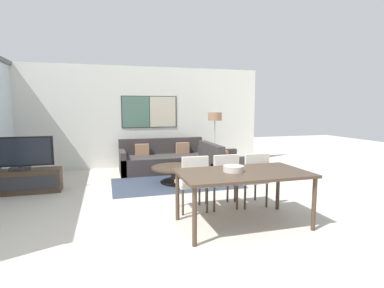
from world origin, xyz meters
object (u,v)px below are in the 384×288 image
Objects in this scene: dining_chair_left at (193,180)px; tv_console at (21,182)px; coffee_table at (176,171)px; dining_table at (243,177)px; television at (19,153)px; dining_chair_right at (253,176)px; dining_chair_centre at (223,178)px; sofa_main at (164,161)px; sofa_side at (224,167)px; floor_lamp at (215,120)px; fruit_bowl at (233,168)px.

tv_console is at bearing 146.78° from dining_chair_left.
dining_table reaches higher than coffee_table.
dining_chair_right is (4.01, -1.96, -0.27)m from television.
dining_chair_right is (0.91, -1.87, 0.24)m from coffee_table.
dining_chair_left is 0.53m from dining_chair_centre.
sofa_main is at bearing 90.00° from coffee_table.
dining_chair_centre reaches higher than coffee_table.
dining_chair_left is (-0.53, 0.73, -0.18)m from dining_table.
sofa_side is 2.91m from dining_table.
tv_console is 1.60× the size of dining_chair_centre.
floor_lamp is at bearing -8.89° from sofa_side.
television is at bearing 91.15° from sofa_side.
fruit_bowl is (3.35, -2.61, 0.59)m from tv_console.
television is 0.91× the size of sofa_side.
dining_chair_left is at bearing -179.09° from dining_chair_centre.
television is 1.35× the size of dining_chair_left.
dining_chair_centre reaches higher than sofa_main.
dining_chair_centre is at bearing -83.11° from sofa_main.
dining_chair_right is 0.60× the size of floor_lamp.
sofa_main is 7.86× the size of fruit_bowl.
dining_table is 1.97× the size of dining_chair_left.
television reaches higher than dining_chair_right.
floor_lamp is (1.01, 3.86, 0.62)m from dining_table.
coffee_table is 1.89m from dining_chair_centre.
television is 0.54× the size of sofa_main.
dining_chair_left reaches higher than dining_table.
coffee_table is (3.09, -0.09, 0.05)m from tv_console.
dining_chair_centre is at bearing 176.06° from dining_chair_right.
floor_lamp reaches higher than dining_chair_centre.
fruit_bowl reaches higher than tv_console.
tv_console is 4.32m from sofa_side.
sofa_main is at bearing 176.17° from floor_lamp.
dining_chair_left is (-0.14, -1.84, 0.24)m from coffee_table.
sofa_main is 2.48× the size of dining_chair_centre.
sofa_main is 3.39m from dining_chair_right.
sofa_side is 1.48× the size of dining_chair_left.
sofa_main is at bearing 45.55° from sofa_side.
sofa_main is at bearing 22.66° from tv_console.
dining_table is 0.76m from dining_chair_centre.
coffee_table is 2.59m from fruit_bowl.
television reaches higher than fruit_bowl.
sofa_side is (4.32, 0.09, -0.52)m from television.
dining_chair_left is 3.17× the size of fruit_bowl.
dining_chair_left reaches higher than fruit_bowl.
tv_console is at bearing -165.08° from floor_lamp.
television is at bearing 151.04° from dining_chair_centre.
dining_chair_centre is (0.39, -3.22, 0.25)m from sofa_main.
sofa_side is at bearing 1.16° from tv_console.
dining_table is 4.04m from floor_lamp.
tv_console is at bearing 178.32° from coffee_table.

